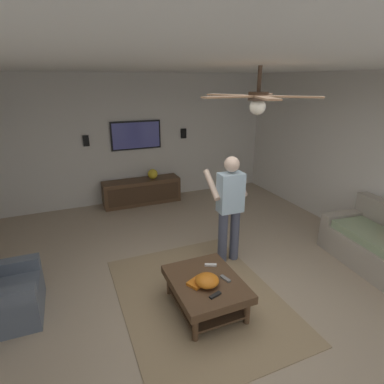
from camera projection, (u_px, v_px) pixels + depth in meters
ground_plane at (216, 293)px, 4.08m from camera, size 9.05×9.05×0.00m
wall_back_tv at (140, 139)px, 6.92m from camera, size 0.10×6.25×2.78m
ceiling_slab at (224, 59)px, 3.12m from camera, size 7.74×6.25×0.10m
area_rug at (199, 297)px, 3.99m from camera, size 2.54×1.92×0.01m
coffee_table at (206, 287)px, 3.72m from camera, size 1.00×0.80×0.40m
media_console at (142, 191)px, 6.97m from camera, size 0.45×1.70×0.55m
tv at (136, 135)px, 6.77m from camera, size 0.05×1.09×0.61m
person_standing at (230, 204)px, 4.53m from camera, size 0.55×0.55×1.64m
bowl at (207, 280)px, 3.57m from camera, size 0.28×0.28×0.13m
remote_white at (211, 265)px, 3.96m from camera, size 0.10×0.15×0.02m
remote_black at (215, 295)px, 3.40m from camera, size 0.08×0.16×0.02m
remote_grey at (225, 279)px, 3.69m from camera, size 0.16×0.08×0.02m
book at (197, 282)px, 3.61m from camera, size 0.24×0.27×0.04m
vase_round at (153, 174)px, 6.92m from camera, size 0.22×0.22×0.22m
wall_speaker_left at (184, 133)px, 7.20m from camera, size 0.06×0.12×0.22m
wall_speaker_right at (86, 141)px, 6.41m from camera, size 0.06×0.12×0.22m
ceiling_fan at (257, 99)px, 3.03m from camera, size 1.15×1.08×0.46m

